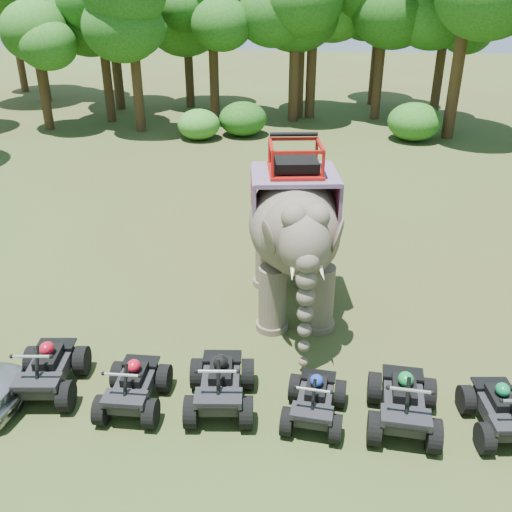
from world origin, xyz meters
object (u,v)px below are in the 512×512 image
object	(u,v)px
elephant	(294,228)
atv_2	(220,378)
atv_0	(46,364)
atv_5	(503,405)
atv_3	(315,395)
atv_1	(133,381)
atv_4	(404,396)

from	to	relation	value
elephant	atv_2	bearing A→B (deg)	-114.83
atv_0	atv_5	distance (m)	8.94
atv_3	atv_5	world-z (taller)	atv_5
atv_2	atv_5	xyz separation A→B (m)	(5.34, -0.17, -0.07)
atv_2	atv_3	distance (m)	1.87
atv_3	elephant	bearing A→B (deg)	104.91
atv_1	atv_5	size ratio (longest dim) A/B	1.02
elephant	atv_0	world-z (taller)	elephant
atv_0	atv_1	bearing A→B (deg)	-14.41
atv_0	atv_2	bearing A→B (deg)	-7.45
atv_5	atv_1	bearing A→B (deg)	174.05
atv_2	atv_3	world-z (taller)	atv_2
atv_2	atv_5	world-z (taller)	atv_2
atv_2	atv_3	bearing A→B (deg)	-11.37
atv_0	atv_1	size ratio (longest dim) A/B	1.08
atv_0	atv_3	distance (m)	5.47
atv_1	atv_4	bearing A→B (deg)	0.08
atv_2	atv_3	xyz separation A→B (m)	(1.86, -0.20, -0.09)
atv_2	atv_5	size ratio (longest dim) A/B	1.12
atv_2	atv_4	world-z (taller)	atv_2
elephant	atv_3	distance (m)	4.55
atv_0	atv_1	xyz separation A→B (m)	(1.88, -0.28, -0.05)
atv_0	atv_1	world-z (taller)	atv_0
atv_3	atv_2	bearing A→B (deg)	-179.87
atv_0	atv_5	bearing A→B (deg)	-7.54
atv_0	atv_4	distance (m)	7.13
atv_1	atv_4	world-z (taller)	atv_4
atv_3	atv_5	xyz separation A→B (m)	(3.48, 0.04, 0.02)
atv_0	atv_4	bearing A→B (deg)	-8.08
atv_1	atv_4	xyz separation A→B (m)	(5.24, 0.00, 0.06)
elephant	atv_4	distance (m)	5.01
elephant	atv_5	xyz separation A→B (m)	(4.11, -4.17, -1.59)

